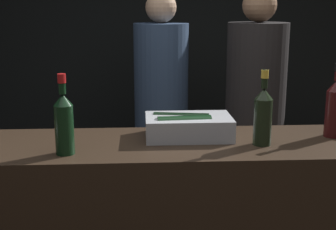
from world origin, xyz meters
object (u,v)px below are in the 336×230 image
object	(u,v)px
red_wine_bottle_burgundy	(64,121)
person_blond_tee	(161,104)
ice_bin_with_bottles	(187,126)
red_wine_bottle_black_foil	(334,107)
champagne_bottle	(263,115)
person_in_hoodie	(255,113)

from	to	relation	value
red_wine_bottle_burgundy	person_blond_tee	world-z (taller)	person_blond_tee
ice_bin_with_bottles	red_wine_bottle_burgundy	world-z (taller)	red_wine_bottle_burgundy
ice_bin_with_bottles	person_blond_tee	size ratio (longest dim) A/B	0.23
ice_bin_with_bottles	red_wine_bottle_burgundy	xyz separation A→B (m)	(-0.53, -0.21, 0.08)
red_wine_bottle_black_foil	ice_bin_with_bottles	bearing A→B (deg)	178.00
champagne_bottle	person_in_hoodie	bearing A→B (deg)	77.97
ice_bin_with_bottles	champagne_bottle	bearing A→B (deg)	-22.97
person_in_hoodie	ice_bin_with_bottles	bearing A→B (deg)	28.19
ice_bin_with_bottles	person_blond_tee	bearing A→B (deg)	93.54
person_blond_tee	red_wine_bottle_burgundy	bearing A→B (deg)	160.99
red_wine_bottle_burgundy	person_in_hoodie	world-z (taller)	person_in_hoodie
red_wine_bottle_black_foil	champagne_bottle	world-z (taller)	red_wine_bottle_black_foil
person_blond_tee	ice_bin_with_bottles	bearing A→B (deg)	-176.91
ice_bin_with_bottles	person_blond_tee	distance (m)	1.16
ice_bin_with_bottles	red_wine_bottle_burgundy	bearing A→B (deg)	-157.93
ice_bin_with_bottles	red_wine_bottle_black_foil	world-z (taller)	red_wine_bottle_black_foil
champagne_bottle	ice_bin_with_bottles	bearing A→B (deg)	157.03
ice_bin_with_bottles	red_wine_bottle_burgundy	distance (m)	0.57
ice_bin_with_bottles	red_wine_bottle_black_foil	bearing A→B (deg)	-2.00
red_wine_bottle_burgundy	champagne_bottle	distance (m)	0.85
ice_bin_with_bottles	champagne_bottle	xyz separation A→B (m)	(0.32, -0.13, 0.08)
red_wine_bottle_black_foil	person_in_hoodie	distance (m)	0.88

